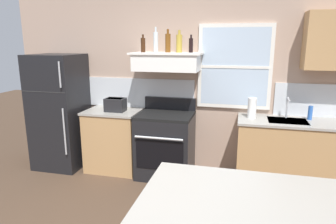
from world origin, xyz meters
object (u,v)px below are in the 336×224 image
(bottle_clear_tall, at_px, (156,42))
(bottle_balsamic_dark, at_px, (191,45))
(toaster, at_px, (115,104))
(bottle_champagne_gold_foil, at_px, (179,43))
(refrigerator, at_px, (60,112))
(paper_towel_roll, at_px, (252,108))
(bottle_brown_stout, at_px, (143,45))
(dish_soap_bottle, at_px, (310,113))
(bottle_amber_wine, at_px, (168,43))
(stove_range, at_px, (165,144))

(bottle_clear_tall, distance_m, bottle_balsamic_dark, 0.49)
(toaster, height_order, bottle_champagne_gold_foil, bottle_champagne_gold_foil)
(refrigerator, height_order, bottle_balsamic_dark, bottle_balsamic_dark)
(toaster, xyz_separation_m, paper_towel_roll, (1.89, 0.05, 0.04))
(refrigerator, relative_size, bottle_champagne_gold_foil, 5.82)
(bottle_brown_stout, distance_m, bottle_balsamic_dark, 0.66)
(toaster, bearing_deg, paper_towel_roll, 1.56)
(paper_towel_roll, bearing_deg, bottle_clear_tall, 176.53)
(refrigerator, xyz_separation_m, dish_soap_bottle, (3.53, 0.16, 0.14))
(refrigerator, height_order, paper_towel_roll, refrigerator)
(bottle_clear_tall, distance_m, dish_soap_bottle, 2.23)
(bottle_amber_wine, distance_m, paper_towel_roll, 1.42)
(toaster, distance_m, stove_range, 0.92)
(bottle_amber_wine, bearing_deg, refrigerator, -174.79)
(bottle_balsamic_dark, distance_m, dish_soap_bottle, 1.77)
(toaster, height_order, bottle_brown_stout, bottle_brown_stout)
(bottle_brown_stout, xyz_separation_m, bottle_amber_wine, (0.34, 0.05, 0.03))
(toaster, relative_size, bottle_amber_wine, 0.97)
(bottle_brown_stout, bearing_deg, bottle_amber_wine, 7.79)
(refrigerator, relative_size, toaster, 5.76)
(bottle_clear_tall, bearing_deg, stove_range, -35.64)
(stove_range, relative_size, dish_soap_bottle, 6.06)
(refrigerator, relative_size, bottle_clear_tall, 5.08)
(bottle_amber_wine, relative_size, dish_soap_bottle, 1.71)
(stove_range, distance_m, bottle_clear_tall, 1.44)
(stove_range, xyz_separation_m, bottle_clear_tall, (-0.16, 0.12, 1.42))
(paper_towel_roll, bearing_deg, bottle_balsamic_dark, 173.16)
(stove_range, relative_size, bottle_amber_wine, 3.55)
(bottle_amber_wine, distance_m, dish_soap_bottle, 2.07)
(bottle_champagne_gold_foil, bearing_deg, dish_soap_bottle, 0.50)
(stove_range, height_order, bottle_champagne_gold_foil, bottle_champagne_gold_foil)
(paper_towel_roll, distance_m, dish_soap_bottle, 0.73)
(stove_range, bearing_deg, bottle_clear_tall, 144.36)
(refrigerator, bearing_deg, bottle_champagne_gold_foil, 4.59)
(bottle_champagne_gold_foil, relative_size, paper_towel_roll, 1.09)
(bottle_champagne_gold_foil, bearing_deg, toaster, -171.37)
(bottle_brown_stout, height_order, paper_towel_roll, bottle_brown_stout)
(bottle_amber_wine, xyz_separation_m, dish_soap_bottle, (1.88, 0.01, -0.87))
(bottle_champagne_gold_foil, relative_size, bottle_balsamic_dark, 1.26)
(bottle_champagne_gold_foil, bearing_deg, bottle_amber_wine, 178.01)
(bottle_balsamic_dark, bearing_deg, bottle_champagne_gold_foil, -174.48)
(stove_range, bearing_deg, bottle_amber_wine, 88.28)
(stove_range, relative_size, bottle_champagne_gold_foil, 3.71)
(stove_range, relative_size, bottle_balsamic_dark, 4.67)
(bottle_amber_wine, bearing_deg, dish_soap_bottle, 0.29)
(refrigerator, bearing_deg, paper_towel_roll, 1.23)
(bottle_balsamic_dark, relative_size, dish_soap_bottle, 1.30)
(bottle_champagne_gold_foil, xyz_separation_m, bottle_balsamic_dark, (0.16, 0.02, -0.03))
(stove_range, xyz_separation_m, bottle_balsamic_dark, (0.32, 0.14, 1.38))
(toaster, height_order, bottle_amber_wine, bottle_amber_wine)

